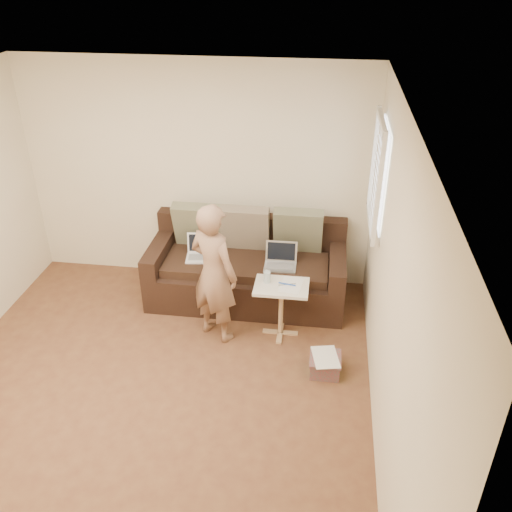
{
  "coord_description": "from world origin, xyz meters",
  "views": [
    {
      "loc": [
        1.45,
        -3.42,
        3.56
      ],
      "look_at": [
        0.8,
        1.4,
        0.78
      ],
      "focal_mm": 37.93,
      "sensor_mm": 36.0,
      "label": 1
    }
  ],
  "objects_px": {
    "sofa": "(247,266)",
    "drinking_glass": "(267,277)",
    "laptop_silver": "(280,268)",
    "laptop_white": "(202,259)",
    "striped_box": "(325,365)",
    "side_table": "(281,310)",
    "person": "(214,273)"
  },
  "relations": [
    {
      "from": "striped_box",
      "to": "drinking_glass",
      "type": "bearing_deg",
      "value": 137.13
    },
    {
      "from": "laptop_silver",
      "to": "sofa",
      "type": "bearing_deg",
      "value": 158.87
    },
    {
      "from": "drinking_glass",
      "to": "laptop_silver",
      "type": "bearing_deg",
      "value": 78.0
    },
    {
      "from": "person",
      "to": "side_table",
      "type": "bearing_deg",
      "value": -142.5
    },
    {
      "from": "sofa",
      "to": "laptop_white",
      "type": "bearing_deg",
      "value": -172.53
    },
    {
      "from": "person",
      "to": "striped_box",
      "type": "height_order",
      "value": "person"
    },
    {
      "from": "side_table",
      "to": "drinking_glass",
      "type": "height_order",
      "value": "drinking_glass"
    },
    {
      "from": "drinking_glass",
      "to": "striped_box",
      "type": "distance_m",
      "value": 1.04
    },
    {
      "from": "laptop_white",
      "to": "drinking_glass",
      "type": "bearing_deg",
      "value": -40.33
    },
    {
      "from": "laptop_white",
      "to": "sofa",
      "type": "bearing_deg",
      "value": 0.21
    },
    {
      "from": "sofa",
      "to": "laptop_silver",
      "type": "distance_m",
      "value": 0.43
    },
    {
      "from": "laptop_white",
      "to": "striped_box",
      "type": "distance_m",
      "value": 1.86
    },
    {
      "from": "laptop_silver",
      "to": "laptop_white",
      "type": "relative_size",
      "value": 0.99
    },
    {
      "from": "laptop_white",
      "to": "striped_box",
      "type": "relative_size",
      "value": 1.18
    },
    {
      "from": "laptop_silver",
      "to": "side_table",
      "type": "height_order",
      "value": "laptop_silver"
    },
    {
      "from": "laptop_silver",
      "to": "laptop_white",
      "type": "height_order",
      "value": "laptop_white"
    },
    {
      "from": "sofa",
      "to": "person",
      "type": "bearing_deg",
      "value": -106.8
    },
    {
      "from": "sofa",
      "to": "drinking_glass",
      "type": "relative_size",
      "value": 18.33
    },
    {
      "from": "laptop_silver",
      "to": "laptop_white",
      "type": "bearing_deg",
      "value": 174.23
    },
    {
      "from": "side_table",
      "to": "drinking_glass",
      "type": "xyz_separation_m",
      "value": [
        -0.15,
        0.04,
        0.36
      ]
    },
    {
      "from": "laptop_white",
      "to": "drinking_glass",
      "type": "relative_size",
      "value": 2.93
    },
    {
      "from": "person",
      "to": "side_table",
      "type": "distance_m",
      "value": 0.81
    },
    {
      "from": "side_table",
      "to": "striped_box",
      "type": "bearing_deg",
      "value": -48.68
    },
    {
      "from": "laptop_silver",
      "to": "striped_box",
      "type": "height_order",
      "value": "laptop_silver"
    },
    {
      "from": "side_table",
      "to": "striped_box",
      "type": "distance_m",
      "value": 0.76
    },
    {
      "from": "sofa",
      "to": "striped_box",
      "type": "xyz_separation_m",
      "value": [
        0.93,
        -1.17,
        -0.33
      ]
    },
    {
      "from": "laptop_silver",
      "to": "side_table",
      "type": "bearing_deg",
      "value": -83.46
    },
    {
      "from": "laptop_silver",
      "to": "person",
      "type": "height_order",
      "value": "person"
    },
    {
      "from": "sofa",
      "to": "person",
      "type": "height_order",
      "value": "person"
    },
    {
      "from": "laptop_white",
      "to": "person",
      "type": "distance_m",
      "value": 0.75
    },
    {
      "from": "sofa",
      "to": "striped_box",
      "type": "distance_m",
      "value": 1.53
    },
    {
      "from": "person",
      "to": "side_table",
      "type": "xyz_separation_m",
      "value": [
        0.67,
        0.1,
        -0.45
      ]
    }
  ]
}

